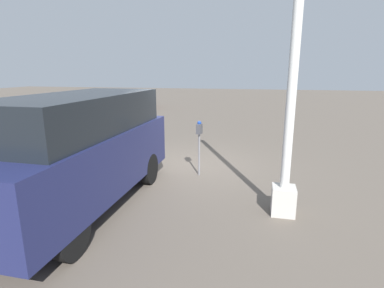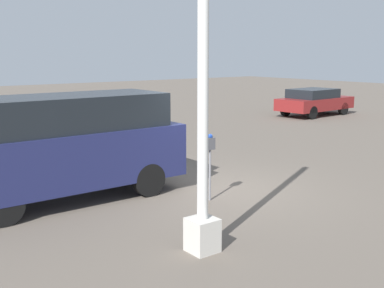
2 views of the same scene
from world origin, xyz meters
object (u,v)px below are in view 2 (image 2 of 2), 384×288
at_px(lamp_post, 203,138).
at_px(car_distant, 314,101).
at_px(parking_meter_near, 210,152).
at_px(parked_van, 67,144).

xyz_separation_m(lamp_post, car_distant, (-15.23, -9.94, -1.11)).
bearing_deg(car_distant, lamp_post, -149.44).
xyz_separation_m(parking_meter_near, parked_van, (2.39, -1.89, 0.15)).
distance_m(parking_meter_near, lamp_post, 2.84).
bearing_deg(lamp_post, car_distant, -146.87).
bearing_deg(lamp_post, parking_meter_near, -131.94).
bearing_deg(parking_meter_near, lamp_post, 56.93).
distance_m(parked_van, car_distant, 16.92).
bearing_deg(car_distant, parked_van, -161.72).
bearing_deg(parked_van, lamp_post, 98.43).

